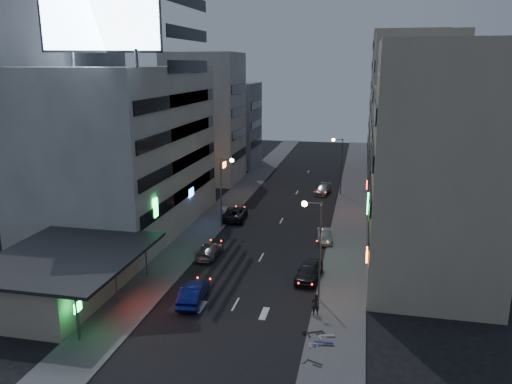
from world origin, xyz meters
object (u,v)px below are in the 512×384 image
(parked_car_right_mid, at_px, (324,236))
(scooter_black_b, at_px, (323,323))
(road_car_blue, at_px, (193,293))
(scooter_silver_b, at_px, (335,328))
(parked_car_left, at_px, (235,213))
(scooter_black_a, at_px, (324,357))
(road_car_silver, at_px, (209,250))
(scooter_blue, at_px, (334,335))
(parked_car_right_near, at_px, (309,271))
(parked_car_right_far, at_px, (323,190))
(scooter_silver_a, at_px, (327,335))
(person, at_px, (316,304))

(parked_car_right_mid, height_order, scooter_black_b, parked_car_right_mid)
(road_car_blue, bearing_deg, scooter_silver_b, 160.65)
(parked_car_left, bearing_deg, scooter_black_a, 110.50)
(road_car_silver, bearing_deg, scooter_blue, 133.98)
(parked_car_right_near, relative_size, scooter_black_a, 2.76)
(parked_car_right_far, bearing_deg, scooter_blue, -76.98)
(parked_car_right_far, bearing_deg, parked_car_right_mid, -77.66)
(parked_car_right_near, xyz_separation_m, scooter_black_b, (1.95, -8.56, -0.09))
(road_car_silver, relative_size, scooter_black_a, 2.76)
(road_car_silver, distance_m, scooter_silver_b, 17.77)
(scooter_black_a, xyz_separation_m, scooter_silver_b, (0.43, 3.76, 0.00))
(parked_car_right_near, xyz_separation_m, scooter_silver_b, (2.78, -8.94, -0.15))
(road_car_silver, height_order, scooter_black_b, road_car_silver)
(road_car_blue, relative_size, scooter_silver_b, 2.81)
(scooter_blue, bearing_deg, parked_car_right_mid, 2.21)
(parked_car_right_near, height_order, scooter_blue, parked_car_right_near)
(parked_car_right_mid, bearing_deg, scooter_blue, -91.25)
(parked_car_right_near, xyz_separation_m, parked_car_right_far, (-1.34, 30.08, -0.14))
(parked_car_right_mid, bearing_deg, parked_car_right_near, -100.69)
(parked_car_right_far, bearing_deg, scooter_silver_b, -76.84)
(parked_car_right_near, distance_m, scooter_black_b, 8.78)
(parked_car_right_near, xyz_separation_m, parked_car_left, (-10.70, 15.56, -0.02))
(parked_car_right_near, xyz_separation_m, scooter_silver_a, (2.30, -10.09, -0.13))
(parked_car_right_near, height_order, parked_car_right_far, parked_car_right_near)
(person, xyz_separation_m, scooter_silver_a, (1.11, -3.69, -0.30))
(parked_car_right_near, height_order, road_car_silver, parked_car_right_near)
(person, xyz_separation_m, scooter_black_b, (0.75, -2.16, -0.26))
(parked_car_left, xyz_separation_m, road_car_blue, (2.27, -21.75, 0.01))
(scooter_blue, bearing_deg, person, 19.50)
(parked_car_right_mid, distance_m, scooter_silver_b, 19.00)
(scooter_silver_b, bearing_deg, person, 19.42)
(parked_car_right_near, relative_size, parked_car_right_mid, 1.16)
(parked_car_right_far, height_order, scooter_black_b, parked_car_right_far)
(scooter_blue, bearing_deg, scooter_silver_a, 95.18)
(road_car_blue, bearing_deg, road_car_silver, -85.62)
(scooter_black_b, xyz_separation_m, scooter_silver_b, (0.83, -0.38, -0.06))
(scooter_blue, xyz_separation_m, scooter_silver_b, (-0.01, 1.07, -0.08))
(scooter_black_a, bearing_deg, road_car_blue, 81.56)
(scooter_silver_a, xyz_separation_m, scooter_silver_b, (0.48, 1.15, -0.02))
(road_car_blue, height_order, scooter_black_b, road_car_blue)
(parked_car_left, bearing_deg, scooter_black_b, 113.38)
(scooter_black_b, bearing_deg, person, -5.72)
(scooter_black_a, distance_m, scooter_silver_a, 2.61)
(parked_car_right_mid, height_order, parked_car_left, parked_car_left)
(parked_car_right_near, relative_size, parked_car_right_far, 1.04)
(scooter_black_a, relative_size, scooter_silver_a, 0.95)
(road_car_blue, bearing_deg, parked_car_right_mid, -124.58)
(road_car_blue, bearing_deg, scooter_blue, 155.64)
(road_car_silver, bearing_deg, parked_car_left, -87.31)
(parked_car_right_near, height_order, road_car_blue, parked_car_right_near)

